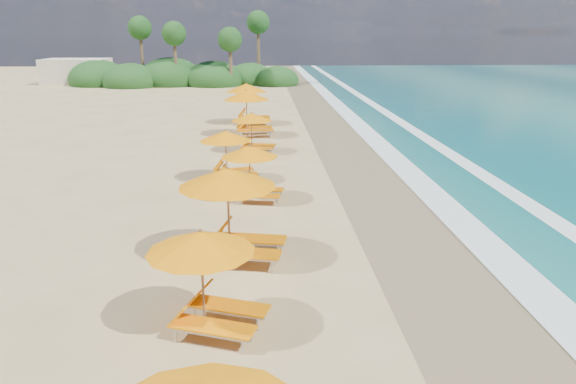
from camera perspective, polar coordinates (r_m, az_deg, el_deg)
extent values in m
plane|color=tan|center=(15.88, 0.00, -4.14)|extent=(160.00, 160.00, 0.00)
cube|color=olive|center=(16.56, 13.99, -3.75)|extent=(4.00, 160.00, 0.01)
cube|color=white|center=(17.04, 18.84, -3.49)|extent=(1.20, 160.00, 0.01)
cube|color=white|center=(18.36, 27.59, -3.12)|extent=(0.80, 160.00, 0.01)
cylinder|color=olive|center=(10.57, -9.32, -9.68)|extent=(0.05, 0.05, 2.07)
cone|color=orange|center=(10.21, -9.55, -5.36)|extent=(2.71, 2.71, 0.42)
sphere|color=olive|center=(10.13, -9.61, -4.15)|extent=(0.07, 0.07, 0.07)
cylinder|color=olive|center=(13.57, -6.52, -2.53)|extent=(0.06, 0.06, 2.45)
cone|color=orange|center=(13.26, -6.67, 1.61)|extent=(2.92, 2.92, 0.49)
sphere|color=olive|center=(13.19, -6.71, 2.75)|extent=(0.09, 0.09, 0.09)
cylinder|color=olive|center=(18.40, -4.20, 2.00)|extent=(0.05, 0.05, 1.95)
cone|color=orange|center=(18.21, -4.25, 4.45)|extent=(2.36, 2.36, 0.39)
sphere|color=olive|center=(18.16, -4.27, 5.12)|extent=(0.07, 0.07, 0.07)
cylinder|color=olive|center=(20.95, -6.77, 3.88)|extent=(0.05, 0.05, 2.01)
cone|color=orange|center=(20.78, -6.85, 6.12)|extent=(2.50, 2.50, 0.40)
sphere|color=olive|center=(20.74, -6.87, 6.73)|extent=(0.07, 0.07, 0.07)
cylinder|color=olive|center=(25.97, -3.99, 6.45)|extent=(0.05, 0.05, 1.94)
cone|color=orange|center=(25.84, -4.03, 8.20)|extent=(2.33, 2.33, 0.39)
sphere|color=olive|center=(25.81, -4.04, 8.68)|extent=(0.07, 0.07, 0.07)
cylinder|color=olive|center=(30.14, -4.55, 8.51)|extent=(0.06, 0.06, 2.56)
cone|color=orange|center=(30.00, -4.59, 10.52)|extent=(2.82, 2.82, 0.51)
sphere|color=olive|center=(29.97, -4.61, 11.06)|extent=(0.09, 0.09, 0.09)
cylinder|color=olive|center=(34.19, -4.55, 9.54)|extent=(0.06, 0.06, 2.57)
cone|color=orange|center=(34.07, -4.60, 11.32)|extent=(2.69, 2.69, 0.52)
sphere|color=olive|center=(34.04, -4.61, 11.79)|extent=(0.09, 0.09, 0.09)
ellipsoid|color=#163D14|center=(60.23, -8.07, 12.06)|extent=(6.40, 6.40, 4.16)
ellipsoid|color=#163D14|center=(61.85, -12.72, 12.02)|extent=(7.20, 7.20, 4.68)
ellipsoid|color=#163D14|center=(60.70, -16.82, 11.51)|extent=(6.00, 6.00, 3.90)
ellipsoid|color=#163D14|center=(62.01, -4.14, 12.25)|extent=(5.60, 5.60, 3.64)
ellipsoid|color=#163D14|center=(63.67, -19.97, 11.51)|extent=(6.60, 6.60, 4.29)
ellipsoid|color=#163D14|center=(60.04, -1.25, 12.07)|extent=(5.00, 5.00, 3.25)
cylinder|color=brown|center=(57.96, -6.29, 13.79)|extent=(0.36, 0.36, 5.00)
sphere|color=#163D14|center=(57.88, -6.38, 16.26)|extent=(2.60, 2.60, 2.60)
cylinder|color=brown|center=(59.58, -12.19, 13.89)|extent=(0.36, 0.36, 5.60)
sphere|color=#163D14|center=(59.50, -12.37, 16.58)|extent=(2.60, 2.60, 2.60)
cylinder|color=brown|center=(62.27, -15.67, 14.06)|extent=(0.36, 0.36, 6.20)
sphere|color=#163D14|center=(62.21, -15.90, 16.90)|extent=(2.60, 2.60, 2.60)
cylinder|color=brown|center=(61.83, -3.24, 14.90)|extent=(0.36, 0.36, 6.80)
sphere|color=#163D14|center=(61.79, -3.30, 18.05)|extent=(2.60, 2.60, 2.60)
cube|color=beige|center=(66.42, -22.07, 12.14)|extent=(7.00, 5.00, 2.80)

